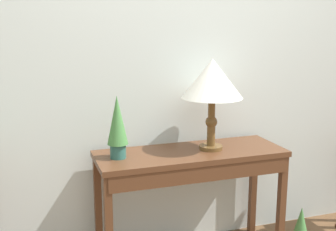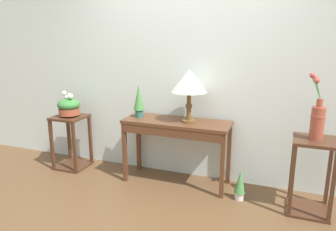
{
  "view_description": "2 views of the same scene",
  "coord_description": "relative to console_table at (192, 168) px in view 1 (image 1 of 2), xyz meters",
  "views": [
    {
      "loc": [
        -1.03,
        -1.43,
        1.56
      ],
      "look_at": [
        -0.18,
        1.08,
        0.98
      ],
      "focal_mm": 45.53,
      "sensor_mm": 36.0,
      "label": 1
    },
    {
      "loc": [
        1.1,
        -2.31,
        1.71
      ],
      "look_at": [
        -0.14,
        0.96,
        0.82
      ],
      "focal_mm": 34.32,
      "sensor_mm": 36.0,
      "label": 2
    }
  ],
  "objects": [
    {
      "name": "potted_plant_floor",
      "position": [
        0.77,
        -0.13,
        -0.48
      ],
      "size": [
        0.12,
        0.12,
        0.33
      ],
      "color": "silver",
      "rests_on": "ground"
    },
    {
      "name": "console_table",
      "position": [
        0.0,
        0.0,
        0.0
      ],
      "size": [
        1.22,
        0.44,
        0.76
      ],
      "color": "#56331E",
      "rests_on": "ground"
    },
    {
      "name": "potted_plant_on_console",
      "position": [
        -0.47,
        0.03,
        0.31
      ],
      "size": [
        0.13,
        0.13,
        0.39
      ],
      "color": "#2D665B",
      "rests_on": "console_table"
    },
    {
      "name": "table_lamp",
      "position": [
        0.14,
        0.02,
        0.55
      ],
      "size": [
        0.39,
        0.39,
        0.59
      ],
      "color": "brown",
      "rests_on": "console_table"
    },
    {
      "name": "back_wall_with_art",
      "position": [
        0.05,
        0.33,
        0.75
      ],
      "size": [
        9.0,
        0.1,
        2.8
      ],
      "color": "silver",
      "rests_on": "ground"
    }
  ]
}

